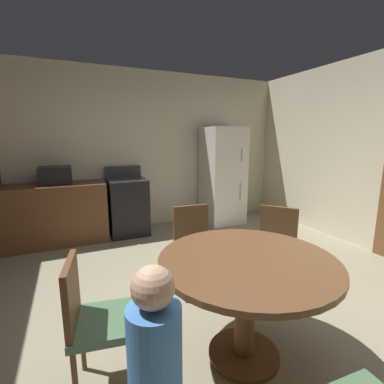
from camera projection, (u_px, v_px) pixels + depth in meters
ground_plane at (223, 316)px, 2.46m from camera, size 14.00×14.00×0.00m
wall_back at (140, 151)px, 4.86m from camera, size 5.66×0.12×2.70m
kitchen_counter at (40, 216)px, 4.03m from camera, size 1.85×0.60×0.90m
oven_range at (128, 206)px, 4.54m from camera, size 0.60×0.60×1.10m
refrigerator at (223, 176)px, 5.11m from camera, size 0.68×0.68×1.76m
microwave at (56, 175)px, 4.02m from camera, size 0.44×0.32×0.26m
dining_table at (246, 279)px, 1.91m from camera, size 1.22×1.22×0.76m
chair_northeast at (275, 244)px, 2.80m from camera, size 0.56×0.56×0.87m
chair_west at (94, 316)px, 1.67m from camera, size 0.46×0.46×0.87m
chair_north at (195, 242)px, 2.85m from camera, size 0.42×0.42×0.87m
person_child at (156, 383)px, 1.12m from camera, size 0.30×0.30×1.09m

